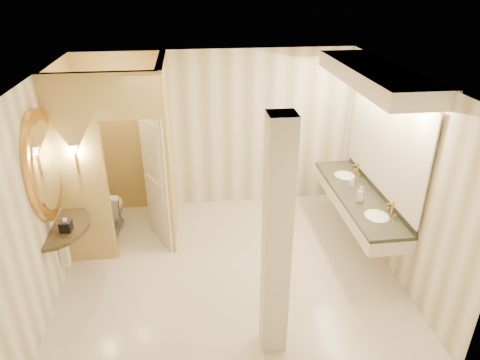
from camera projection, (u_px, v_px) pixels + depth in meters
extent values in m
plane|color=beige|center=(230.00, 269.00, 6.04)|extent=(4.50, 4.50, 0.00)
plane|color=white|center=(227.00, 78.00, 4.84)|extent=(4.50, 4.50, 0.00)
cube|color=white|center=(217.00, 131.00, 7.22)|extent=(4.50, 0.02, 2.70)
cube|color=white|center=(251.00, 288.00, 3.66)|extent=(4.50, 0.02, 2.70)
cube|color=white|center=(44.00, 194.00, 5.20)|extent=(0.02, 4.00, 2.70)
cube|color=white|center=(396.00, 175.00, 5.68)|extent=(0.02, 4.00, 2.70)
cube|color=tan|center=(168.00, 150.00, 6.47)|extent=(0.10, 1.50, 2.70)
cube|color=tan|center=(81.00, 175.00, 5.68)|extent=(0.65, 0.10, 2.70)
cube|color=tan|center=(127.00, 96.00, 5.29)|extent=(0.80, 0.10, 0.60)
cube|color=silver|center=(156.00, 180.00, 6.23)|extent=(0.41, 0.73, 2.10)
cylinder|color=#B58E3A|center=(77.00, 163.00, 5.53)|extent=(0.03, 0.03, 0.30)
cone|color=silver|center=(74.00, 149.00, 5.44)|extent=(0.14, 0.14, 0.14)
cube|color=silver|center=(358.00, 202.00, 6.28)|extent=(0.60, 2.32, 0.24)
cube|color=black|center=(359.00, 195.00, 6.23)|extent=(0.64, 2.36, 0.05)
cube|color=black|center=(378.00, 190.00, 6.23)|extent=(0.03, 2.32, 0.10)
ellipsoid|color=white|center=(376.00, 219.00, 5.68)|extent=(0.40, 0.44, 0.15)
cylinder|color=#B58E3A|center=(392.00, 209.00, 5.64)|extent=(0.03, 0.03, 0.22)
ellipsoid|color=white|center=(344.00, 178.00, 6.80)|extent=(0.40, 0.44, 0.15)
cylinder|color=#B58E3A|center=(357.00, 170.00, 6.76)|extent=(0.03, 0.03, 0.22)
cube|color=white|center=(386.00, 140.00, 5.88)|extent=(0.03, 2.32, 1.40)
cube|color=silver|center=(376.00, 75.00, 5.46)|extent=(0.75, 2.52, 0.22)
cylinder|color=black|center=(55.00, 227.00, 5.47)|extent=(1.07, 1.07, 0.05)
cube|color=silver|center=(63.00, 246.00, 5.60)|extent=(0.10, 0.10, 0.60)
cylinder|color=gold|center=(43.00, 166.00, 5.09)|extent=(0.07, 1.07, 1.07)
cylinder|color=white|center=(47.00, 166.00, 5.10)|extent=(0.02, 0.86, 0.86)
cube|color=silver|center=(277.00, 244.00, 4.26)|extent=(0.26, 0.26, 2.70)
cube|color=black|center=(66.00, 226.00, 5.30)|extent=(0.14, 0.14, 0.14)
imported|color=white|center=(110.00, 209.00, 6.81)|extent=(0.44, 0.74, 0.75)
imported|color=beige|center=(352.00, 182.00, 6.41)|extent=(0.07, 0.07, 0.14)
imported|color=silver|center=(360.00, 196.00, 6.01)|extent=(0.13, 0.13, 0.13)
imported|color=#C6B28C|center=(360.00, 194.00, 5.96)|extent=(0.12, 0.12, 0.24)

